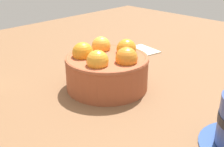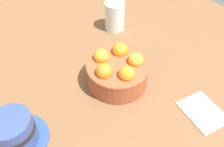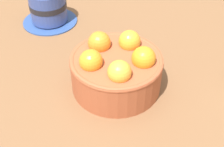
{
  "view_description": "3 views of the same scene",
  "coord_description": "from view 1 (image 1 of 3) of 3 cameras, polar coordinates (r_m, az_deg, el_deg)",
  "views": [
    {
      "loc": [
        -36.81,
        -37.88,
        25.56
      ],
      "look_at": [
        -0.72,
        -2.09,
        3.81
      ],
      "focal_mm": 47.14,
      "sensor_mm": 36.0,
      "label": 1
    },
    {
      "loc": [
        31.35,
        -26.79,
        45.87
      ],
      "look_at": [
        -0.46,
        -1.42,
        3.59
      ],
      "focal_mm": 36.58,
      "sensor_mm": 36.0,
      "label": 2
    },
    {
      "loc": [
        23.64,
        33.02,
        37.71
      ],
      "look_at": [
        1.31,
        0.57,
        4.0
      ],
      "focal_mm": 48.39,
      "sensor_mm": 36.0,
      "label": 3
    }
  ],
  "objects": [
    {
      "name": "ground_plane",
      "position": [
        0.59,
        -0.94,
        -4.11
      ],
      "size": [
        140.8,
        115.04,
        3.35
      ],
      "primitive_type": "cube",
      "color": "brown"
    },
    {
      "name": "folded_napkin",
      "position": [
        0.79,
        4.81,
        4.35
      ],
      "size": [
        11.49,
        9.93,
        0.6
      ],
      "primitive_type": "cube",
      "rotation": [
        0.0,
        0.0,
        -0.18
      ],
      "color": "beige",
      "rests_on": "ground_plane"
    },
    {
      "name": "terracotta_bowl",
      "position": [
        0.57,
        -0.98,
        1.07
      ],
      "size": [
        16.13,
        16.13,
        9.23
      ],
      "color": "#9E4C2D",
      "rests_on": "ground_plane"
    }
  ]
}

